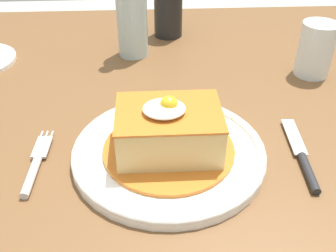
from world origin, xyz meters
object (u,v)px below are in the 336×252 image
(soda_can, at_px, (168,10))
(knife, at_px, (304,161))
(main_plate, at_px, (169,151))
(fork, at_px, (35,166))
(beer_bottle_clear, at_px, (131,10))
(drinking_glass, at_px, (315,53))

(soda_can, bearing_deg, knife, -70.97)
(main_plate, bearing_deg, fork, -174.19)
(main_plate, distance_m, fork, 0.19)
(knife, distance_m, beer_bottle_clear, 0.46)
(beer_bottle_clear, xyz_separation_m, drinking_glass, (0.35, -0.11, -0.05))
(main_plate, height_order, knife, main_plate)
(main_plate, distance_m, drinking_glass, 0.38)
(drinking_glass, bearing_deg, knife, -111.51)
(fork, height_order, drinking_glass, drinking_glass)
(main_plate, xyz_separation_m, soda_can, (0.03, 0.45, 0.05))
(drinking_glass, bearing_deg, main_plate, -141.19)
(beer_bottle_clear, bearing_deg, main_plate, -80.85)
(knife, height_order, drinking_glass, drinking_glass)
(main_plate, height_order, soda_can, soda_can)
(fork, bearing_deg, main_plate, 5.81)
(main_plate, bearing_deg, drinking_glass, 38.81)
(knife, height_order, soda_can, soda_can)
(knife, bearing_deg, soda_can, 109.03)
(knife, distance_m, soda_can, 0.51)
(fork, distance_m, beer_bottle_clear, 0.40)
(beer_bottle_clear, distance_m, drinking_glass, 0.38)
(fork, distance_m, knife, 0.38)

